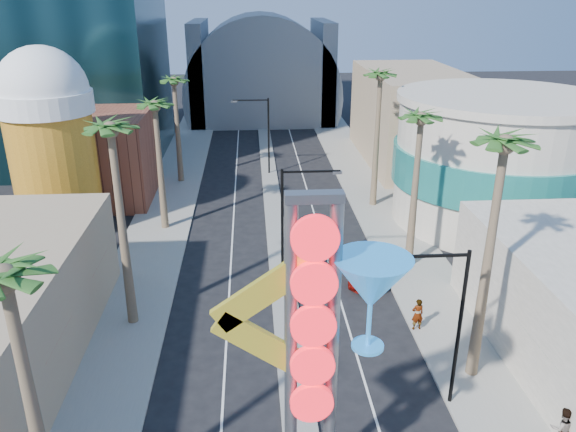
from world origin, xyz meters
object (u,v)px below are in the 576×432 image
(red_pickup, at_px, (365,269))
(pedestrian_a, at_px, (417,314))
(neon_sign, at_px, (336,340))
(pedestrian_b, at_px, (562,428))

(red_pickup, height_order, pedestrian_a, pedestrian_a)
(pedestrian_a, bearing_deg, neon_sign, 52.36)
(neon_sign, height_order, pedestrian_a, neon_sign)
(neon_sign, bearing_deg, pedestrian_a, 59.63)
(pedestrian_b, bearing_deg, red_pickup, -61.99)
(neon_sign, distance_m, pedestrian_b, 11.91)
(neon_sign, relative_size, red_pickup, 2.39)
(neon_sign, distance_m, pedestrian_a, 14.24)
(pedestrian_b, bearing_deg, pedestrian_a, -59.55)
(neon_sign, distance_m, red_pickup, 19.29)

